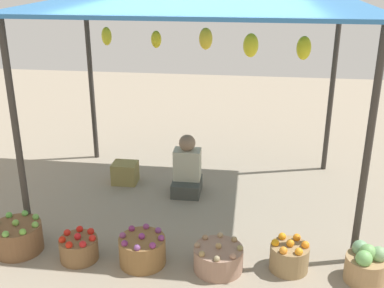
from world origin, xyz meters
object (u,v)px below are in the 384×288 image
object	(u,v)px
basket_green_apples	(18,237)
basket_red_tomatoes	(79,248)
basket_potatoes	(218,258)
basket_oranges	(289,256)
basket_purple_onions	(142,250)
vendor_person	(187,171)
basket_cabbages	(366,265)
wooden_crate_near_vendor	(125,173)

from	to	relation	value
basket_green_apples	basket_red_tomatoes	size ratio (longest dim) A/B	1.30
basket_potatoes	basket_oranges	world-z (taller)	basket_oranges
basket_purple_onions	basket_potatoes	xyz separation A→B (m)	(0.75, -0.01, -0.02)
vendor_person	basket_potatoes	size ratio (longest dim) A/B	1.62
basket_green_apples	basket_cabbages	xyz separation A→B (m)	(3.45, -0.06, 0.02)
basket_red_tomatoes	wooden_crate_near_vendor	xyz separation A→B (m)	(0.00, 1.78, 0.02)
basket_purple_onions	basket_green_apples	bearing A→B (deg)	177.66
basket_green_apples	basket_potatoes	world-z (taller)	basket_green_apples
vendor_person	basket_purple_onions	distance (m)	1.62
basket_potatoes	basket_red_tomatoes	bearing A→B (deg)	-179.69
basket_potatoes	basket_green_apples	bearing A→B (deg)	178.35
vendor_person	wooden_crate_near_vendor	size ratio (longest dim) A/B	2.39
vendor_person	basket_cabbages	distance (m)	2.50
basket_potatoes	wooden_crate_near_vendor	bearing A→B (deg)	128.25
basket_red_tomatoes	wooden_crate_near_vendor	distance (m)	1.78
basket_red_tomatoes	basket_potatoes	distance (m)	1.40
vendor_person	basket_potatoes	xyz separation A→B (m)	(0.53, -1.61, -0.18)
basket_potatoes	basket_oranges	size ratio (longest dim) A/B	1.28
vendor_person	basket_green_apples	world-z (taller)	vendor_person
vendor_person	basket_green_apples	distance (m)	2.19
basket_potatoes	basket_oranges	bearing A→B (deg)	7.44
basket_potatoes	basket_cabbages	distance (m)	1.38
basket_red_tomatoes	basket_purple_onions	xyz separation A→B (m)	(0.65, 0.01, 0.02)
basket_purple_onions	wooden_crate_near_vendor	size ratio (longest dim) A/B	1.41
basket_purple_onions	basket_potatoes	distance (m)	0.75
wooden_crate_near_vendor	vendor_person	bearing A→B (deg)	-10.93
vendor_person	basket_green_apples	bearing A→B (deg)	-135.00
basket_purple_onions	basket_oranges	world-z (taller)	basket_purple_onions
basket_cabbages	basket_oranges	bearing A→B (deg)	172.67
vendor_person	basket_red_tomatoes	distance (m)	1.84
vendor_person	basket_potatoes	world-z (taller)	vendor_person
basket_green_apples	basket_red_tomatoes	world-z (taller)	basket_green_apples
basket_green_apples	wooden_crate_near_vendor	bearing A→B (deg)	68.43
basket_green_apples	basket_oranges	distance (m)	2.76
basket_green_apples	basket_purple_onions	bearing A→B (deg)	-2.34
vendor_person	basket_red_tomatoes	world-z (taller)	vendor_person
vendor_person	basket_green_apples	xyz separation A→B (m)	(-1.55, -1.55, -0.14)
basket_green_apples	basket_potatoes	distance (m)	2.08
basket_red_tomatoes	basket_cabbages	world-z (taller)	basket_cabbages
basket_oranges	wooden_crate_near_vendor	xyz separation A→B (m)	(-2.08, 1.69, 0.00)
basket_red_tomatoes	basket_potatoes	world-z (taller)	basket_red_tomatoes
vendor_person	basket_red_tomatoes	size ratio (longest dim) A/B	2.03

